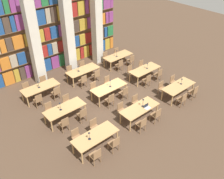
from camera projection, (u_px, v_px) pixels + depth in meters
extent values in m
plane|color=#4C3828|center=(109.00, 97.00, 15.00)|extent=(40.00, 40.00, 0.00)
cube|color=brown|center=(59.00, 29.00, 16.77)|extent=(9.58, 0.06, 5.50)
cube|color=brown|center=(63.00, 65.00, 18.31)|extent=(9.58, 0.35, 0.03)
cube|color=navy|center=(0.00, 81.00, 15.60)|extent=(0.34, 0.20, 0.89)
cube|color=orange|center=(9.00, 78.00, 15.89)|extent=(0.65, 0.20, 0.89)
cube|color=#B7932D|center=(17.00, 75.00, 16.18)|extent=(0.31, 0.20, 0.89)
cube|color=#47382D|center=(22.00, 73.00, 16.39)|extent=(0.34, 0.20, 0.89)
cube|color=#84387A|center=(28.00, 71.00, 16.61)|extent=(0.41, 0.20, 0.89)
cube|color=#47382D|center=(35.00, 69.00, 16.88)|extent=(0.52, 0.20, 0.89)
cube|color=orange|center=(41.00, 67.00, 17.11)|extent=(0.28, 0.20, 0.89)
cube|color=navy|center=(47.00, 65.00, 17.35)|extent=(0.58, 0.20, 0.89)
cube|color=#84387A|center=(55.00, 62.00, 17.69)|extent=(0.57, 0.20, 0.89)
cube|color=#236B38|center=(61.00, 60.00, 17.97)|extent=(0.39, 0.20, 0.89)
cube|color=tan|center=(68.00, 58.00, 18.25)|extent=(0.56, 0.20, 0.89)
cube|color=#B7932D|center=(76.00, 55.00, 18.63)|extent=(0.67, 0.20, 0.89)
cube|color=maroon|center=(82.00, 53.00, 18.92)|extent=(0.27, 0.20, 0.89)
cube|color=#B7932D|center=(86.00, 51.00, 19.13)|extent=(0.46, 0.20, 0.89)
cube|color=maroon|center=(91.00, 50.00, 19.39)|extent=(0.33, 0.20, 0.89)
cube|color=orange|center=(96.00, 48.00, 19.64)|extent=(0.49, 0.20, 0.89)
cube|color=navy|center=(102.00, 46.00, 19.96)|extent=(0.57, 0.20, 0.89)
cube|color=#B7932D|center=(107.00, 44.00, 20.25)|extent=(0.47, 0.20, 0.89)
cube|color=orange|center=(111.00, 43.00, 20.49)|extent=(0.30, 0.20, 0.89)
cube|color=brown|center=(61.00, 51.00, 17.69)|extent=(9.58, 0.35, 0.03)
cube|color=orange|center=(5.00, 63.00, 15.31)|extent=(0.57, 0.20, 0.78)
cube|color=tan|center=(13.00, 61.00, 15.60)|extent=(0.42, 0.20, 0.78)
cube|color=navy|center=(21.00, 58.00, 15.88)|extent=(0.51, 0.20, 0.78)
cube|color=#47382D|center=(28.00, 56.00, 16.13)|extent=(0.31, 0.20, 0.78)
cube|color=navy|center=(36.00, 54.00, 16.41)|extent=(0.62, 0.20, 0.78)
cube|color=maroon|center=(44.00, 51.00, 16.73)|extent=(0.49, 0.20, 0.78)
cube|color=navy|center=(49.00, 50.00, 16.96)|extent=(0.31, 0.20, 0.78)
cube|color=tan|center=(54.00, 48.00, 17.16)|extent=(0.38, 0.20, 0.78)
cube|color=maroon|center=(60.00, 46.00, 17.40)|extent=(0.36, 0.20, 0.78)
cube|color=#236B38|center=(67.00, 44.00, 17.72)|extent=(0.69, 0.20, 0.78)
cube|color=navy|center=(75.00, 41.00, 18.08)|extent=(0.59, 0.20, 0.78)
cube|color=#B7932D|center=(82.00, 39.00, 18.39)|extent=(0.47, 0.20, 0.78)
cube|color=maroon|center=(89.00, 37.00, 18.72)|extent=(0.69, 0.20, 0.78)
cube|color=maroon|center=(96.00, 35.00, 19.10)|extent=(0.66, 0.20, 0.78)
cube|color=#47382D|center=(101.00, 33.00, 19.38)|extent=(0.34, 0.20, 0.78)
cube|color=navy|center=(105.00, 32.00, 19.58)|extent=(0.26, 0.20, 0.78)
cube|color=#236B38|center=(110.00, 31.00, 19.84)|extent=(0.54, 0.20, 0.78)
cube|color=brown|center=(60.00, 36.00, 17.07)|extent=(9.58, 0.35, 0.03)
cube|color=orange|center=(2.00, 46.00, 14.76)|extent=(0.32, 0.20, 0.80)
cube|color=#47382D|center=(9.00, 45.00, 14.96)|extent=(0.35, 0.20, 0.80)
cube|color=orange|center=(18.00, 42.00, 15.27)|extent=(0.67, 0.20, 0.80)
cube|color=#B7932D|center=(28.00, 39.00, 15.62)|extent=(0.52, 0.20, 0.80)
cube|color=orange|center=(34.00, 37.00, 15.85)|extent=(0.31, 0.20, 0.80)
cube|color=#B7932D|center=(41.00, 36.00, 16.08)|extent=(0.39, 0.20, 0.80)
cube|color=maroon|center=(47.00, 34.00, 16.33)|extent=(0.38, 0.20, 0.80)
cube|color=navy|center=(54.00, 32.00, 16.60)|extent=(0.53, 0.20, 0.80)
cube|color=#84387A|center=(62.00, 30.00, 16.95)|extent=(0.64, 0.20, 0.80)
cube|color=#B7932D|center=(69.00, 28.00, 17.21)|extent=(0.28, 0.20, 0.80)
cube|color=#47382D|center=(75.00, 26.00, 17.49)|extent=(0.63, 0.20, 0.80)
cube|color=#B7932D|center=(83.00, 24.00, 17.85)|extent=(0.64, 0.20, 0.80)
cube|color=#84387A|center=(90.00, 22.00, 18.19)|extent=(0.54, 0.20, 0.80)
cube|color=#84387A|center=(95.00, 21.00, 18.45)|extent=(0.40, 0.20, 0.80)
cube|color=orange|center=(101.00, 19.00, 18.76)|extent=(0.62, 0.20, 0.80)
cube|color=#84387A|center=(107.00, 18.00, 19.04)|extent=(0.26, 0.20, 0.80)
cube|color=#84387A|center=(110.00, 17.00, 19.25)|extent=(0.39, 0.20, 0.80)
cube|color=brown|center=(58.00, 21.00, 16.45)|extent=(9.58, 0.35, 0.03)
cube|color=#47382D|center=(6.00, 25.00, 14.36)|extent=(0.36, 0.20, 0.94)
cube|color=navy|center=(12.00, 24.00, 14.56)|extent=(0.25, 0.20, 0.94)
cube|color=#84387A|center=(20.00, 22.00, 14.80)|extent=(0.51, 0.20, 0.94)
cube|color=navy|center=(27.00, 20.00, 15.06)|extent=(0.34, 0.20, 0.94)
cube|color=maroon|center=(33.00, 19.00, 15.27)|extent=(0.34, 0.20, 0.94)
cube|color=navy|center=(40.00, 17.00, 15.53)|extent=(0.57, 0.20, 0.94)
cube|color=tan|center=(48.00, 16.00, 15.79)|extent=(0.32, 0.20, 0.94)
cube|color=#47382D|center=(53.00, 14.00, 16.01)|extent=(0.40, 0.20, 0.94)
cube|color=#B7932D|center=(59.00, 13.00, 16.22)|extent=(0.28, 0.20, 0.94)
cube|color=maroon|center=(64.00, 12.00, 16.46)|extent=(0.53, 0.20, 0.94)
cube|color=maroon|center=(72.00, 10.00, 16.79)|extent=(0.67, 0.20, 0.94)
cube|color=#B7932D|center=(81.00, 8.00, 17.15)|extent=(0.56, 0.20, 0.94)
cube|color=#84387A|center=(86.00, 7.00, 17.40)|extent=(0.31, 0.20, 0.94)
cube|color=orange|center=(91.00, 6.00, 17.65)|extent=(0.48, 0.20, 0.94)
cube|color=#236B38|center=(99.00, 4.00, 17.99)|extent=(0.68, 0.20, 0.94)
cube|color=#84387A|center=(106.00, 2.00, 18.38)|extent=(0.67, 0.20, 0.94)
cube|color=#84387A|center=(111.00, 1.00, 18.63)|extent=(0.24, 0.20, 0.94)
cube|color=brown|center=(55.00, 4.00, 15.83)|extent=(9.58, 0.35, 0.03)
cube|color=#236B38|center=(5.00, 5.00, 13.86)|extent=(0.29, 0.20, 0.96)
cube|color=#84387A|center=(12.00, 4.00, 14.06)|extent=(0.31, 0.20, 0.96)
cube|color=#84387A|center=(19.00, 2.00, 14.27)|extent=(0.43, 0.20, 0.96)
cube|color=navy|center=(28.00, 1.00, 14.58)|extent=(0.56, 0.20, 0.96)
cube|color=beige|center=(34.00, 40.00, 14.63)|extent=(0.59, 0.59, 6.00)
cube|color=beige|center=(68.00, 30.00, 15.88)|extent=(0.59, 0.59, 6.00)
cube|color=beige|center=(97.00, 22.00, 17.13)|extent=(0.59, 0.59, 6.00)
cube|color=tan|center=(95.00, 136.00, 11.28)|extent=(2.17, 0.89, 0.04)
cylinder|color=tan|center=(82.00, 158.00, 10.72)|extent=(0.07, 0.07, 0.72)
cylinder|color=tan|center=(117.00, 136.00, 11.80)|extent=(0.07, 0.07, 0.72)
cylinder|color=tan|center=(73.00, 148.00, 11.18)|extent=(0.07, 0.07, 0.72)
cylinder|color=tan|center=(107.00, 128.00, 12.26)|extent=(0.07, 0.07, 0.72)
cylinder|color=olive|center=(89.00, 158.00, 10.88)|extent=(0.04, 0.04, 0.43)
cylinder|color=olive|center=(96.00, 154.00, 11.07)|extent=(0.04, 0.04, 0.43)
cylinder|color=olive|center=(94.00, 163.00, 10.66)|extent=(0.04, 0.04, 0.43)
cylinder|color=olive|center=(101.00, 159.00, 10.86)|extent=(0.04, 0.04, 0.43)
cube|color=olive|center=(95.00, 155.00, 10.73)|extent=(0.42, 0.40, 0.04)
cube|color=olive|center=(97.00, 154.00, 10.49)|extent=(0.40, 0.03, 0.42)
cylinder|color=olive|center=(83.00, 142.00, 11.69)|extent=(0.04, 0.04, 0.43)
cylinder|color=olive|center=(77.00, 146.00, 11.50)|extent=(0.04, 0.04, 0.43)
cylinder|color=olive|center=(79.00, 138.00, 11.90)|extent=(0.04, 0.04, 0.43)
cylinder|color=olive|center=(73.00, 141.00, 11.71)|extent=(0.04, 0.04, 0.43)
cube|color=olive|center=(78.00, 138.00, 11.57)|extent=(0.42, 0.40, 0.04)
cube|color=olive|center=(75.00, 132.00, 11.55)|extent=(0.40, 0.03, 0.42)
cylinder|color=olive|center=(108.00, 147.00, 11.44)|extent=(0.04, 0.04, 0.43)
cylinder|color=olive|center=(114.00, 143.00, 11.63)|extent=(0.04, 0.04, 0.43)
cylinder|color=olive|center=(113.00, 151.00, 11.23)|extent=(0.04, 0.04, 0.43)
cylinder|color=olive|center=(119.00, 147.00, 11.42)|extent=(0.04, 0.04, 0.43)
cube|color=olive|center=(113.00, 143.00, 11.30)|extent=(0.42, 0.40, 0.04)
cube|color=olive|center=(116.00, 142.00, 11.05)|extent=(0.40, 0.03, 0.42)
cylinder|color=olive|center=(101.00, 132.00, 12.25)|extent=(0.04, 0.04, 0.43)
cylinder|color=olive|center=(95.00, 135.00, 12.06)|extent=(0.04, 0.04, 0.43)
cylinder|color=olive|center=(97.00, 128.00, 12.47)|extent=(0.04, 0.04, 0.43)
cylinder|color=olive|center=(91.00, 131.00, 12.27)|extent=(0.04, 0.04, 0.43)
cube|color=olive|center=(96.00, 128.00, 12.13)|extent=(0.42, 0.40, 0.04)
cube|color=olive|center=(93.00, 122.00, 12.12)|extent=(0.40, 0.03, 0.42)
cylinder|color=#232328|center=(90.00, 139.00, 11.08)|extent=(0.14, 0.14, 0.01)
cylinder|color=#232328|center=(89.00, 136.00, 10.98)|extent=(0.02, 0.02, 0.35)
cone|color=#232328|center=(89.00, 133.00, 10.86)|extent=(0.11, 0.11, 0.07)
cube|color=tan|center=(140.00, 108.00, 12.94)|extent=(2.17, 0.89, 0.04)
cylinder|color=tan|center=(130.00, 126.00, 12.39)|extent=(0.07, 0.07, 0.72)
cylinder|color=tan|center=(157.00, 109.00, 13.46)|extent=(0.07, 0.07, 0.72)
cylinder|color=tan|center=(120.00, 118.00, 12.84)|extent=(0.07, 0.07, 0.72)
cylinder|color=tan|center=(147.00, 103.00, 13.92)|extent=(0.07, 0.07, 0.72)
cylinder|color=olive|center=(135.00, 127.00, 12.51)|extent=(0.04, 0.04, 0.43)
cylinder|color=olive|center=(140.00, 124.00, 12.71)|extent=(0.04, 0.04, 0.43)
cylinder|color=olive|center=(140.00, 131.00, 12.30)|extent=(0.04, 0.04, 0.43)
cylinder|color=olive|center=(145.00, 128.00, 12.49)|extent=(0.04, 0.04, 0.43)
cube|color=olive|center=(141.00, 124.00, 12.37)|extent=(0.42, 0.40, 0.04)
cube|color=olive|center=(144.00, 122.00, 12.13)|extent=(0.40, 0.03, 0.42)
cylinder|color=olive|center=(127.00, 115.00, 13.33)|extent=(0.04, 0.04, 0.43)
cylinder|color=olive|center=(122.00, 117.00, 13.13)|extent=(0.04, 0.04, 0.43)
cylinder|color=olive|center=(123.00, 111.00, 13.54)|extent=(0.04, 0.04, 0.43)
cylinder|color=olive|center=(118.00, 114.00, 13.35)|extent=(0.04, 0.04, 0.43)
cube|color=olive|center=(122.00, 111.00, 13.20)|extent=(0.42, 0.40, 0.04)
cube|color=olive|center=(120.00, 106.00, 13.19)|extent=(0.40, 0.03, 0.42)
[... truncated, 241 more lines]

